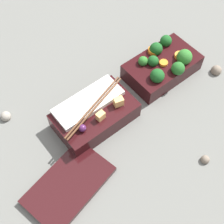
# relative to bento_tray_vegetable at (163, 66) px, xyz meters

# --- Properties ---
(ground_plane) EXTENTS (3.00, 3.00, 0.00)m
(ground_plane) POSITION_rel_bento_tray_vegetable_xyz_m (0.12, -0.00, -0.03)
(ground_plane) COLOR slate
(bento_tray_vegetable) EXTENTS (0.20, 0.13, 0.08)m
(bento_tray_vegetable) POSITION_rel_bento_tray_vegetable_xyz_m (0.00, 0.00, 0.00)
(bento_tray_vegetable) COLOR black
(bento_tray_vegetable) RESTS_ON ground_plane
(bento_tray_rice) EXTENTS (0.21, 0.12, 0.07)m
(bento_tray_rice) POSITION_rel_bento_tray_vegetable_xyz_m (0.24, 0.00, -0.00)
(bento_tray_rice) COLOR black
(bento_tray_rice) RESTS_ON ground_plane
(bento_lid) EXTENTS (0.22, 0.16, 0.01)m
(bento_lid) POSITION_rel_bento_tray_vegetable_xyz_m (0.39, 0.11, -0.03)
(bento_lid) COLOR black
(bento_lid) RESTS_ON ground_plane
(pebble_0) EXTENTS (0.03, 0.03, 0.03)m
(pebble_0) POSITION_rel_bento_tray_vegetable_xyz_m (-0.12, 0.09, -0.03)
(pebble_0) COLOR #7A6B5B
(pebble_0) RESTS_ON ground_plane
(pebble_2) EXTENTS (0.02, 0.02, 0.02)m
(pebble_2) POSITION_rel_bento_tray_vegetable_xyz_m (0.10, 0.26, -0.03)
(pebble_2) COLOR #7A6B5B
(pebble_2) RESTS_ON ground_plane
(pebble_3) EXTENTS (0.03, 0.03, 0.03)m
(pebble_3) POSITION_rel_bento_tray_vegetable_xyz_m (0.41, -0.14, -0.03)
(pebble_3) COLOR gray
(pebble_3) RESTS_ON ground_plane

